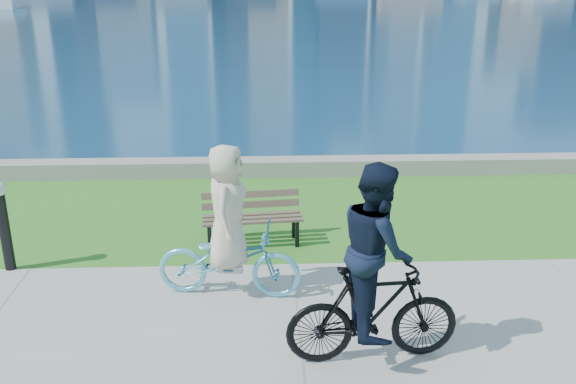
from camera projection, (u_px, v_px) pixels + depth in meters
name	position (u px, v px, depth m)	size (l,w,h in m)	color
ground	(298.00, 326.00, 8.26)	(320.00, 320.00, 0.00)	#28681B
concrete_path	(298.00, 325.00, 8.26)	(80.00, 3.50, 0.02)	#969691
seawall	(283.00, 167.00, 14.02)	(90.00, 0.50, 0.35)	gray
park_bench	(252.00, 214.00, 10.53)	(1.67, 0.72, 0.84)	black
bollard_lamp	(3.00, 220.00, 9.48)	(0.23, 0.23, 1.42)	black
cyclist_woman	(228.00, 241.00, 8.75)	(0.98, 2.08, 2.18)	#5BBFDE
cyclist_man	(375.00, 282.00, 7.22)	(0.81, 2.05, 2.42)	black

